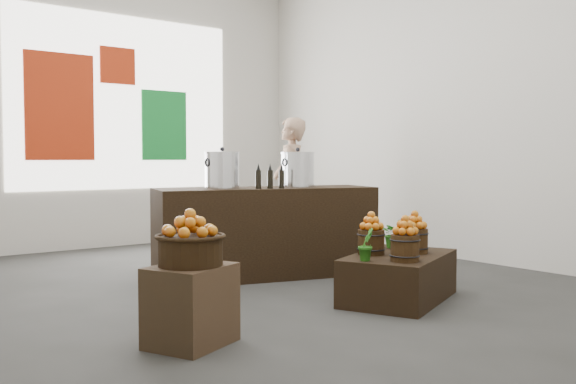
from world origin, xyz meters
TOP-DOWN VIEW (x-y plane):
  - ground at (0.00, 0.00)m, footprint 7.00×7.00m
  - back_wall at (0.00, 3.50)m, footprint 6.00×0.04m
  - back_opening at (0.30, 3.48)m, footprint 3.20×0.02m
  - deco_red_left at (-0.60, 3.47)m, footprint 0.90×0.04m
  - deco_green_right at (0.90, 3.47)m, footprint 0.70×0.04m
  - deco_red_upper at (0.20, 3.47)m, footprint 0.50×0.04m
  - crate at (-1.36, -1.34)m, footprint 0.65×0.60m
  - wicker_basket at (-1.36, -1.34)m, footprint 0.42×0.42m
  - apples_in_basket at (-1.36, -1.34)m, footprint 0.33×0.33m
  - display_table at (0.72, -1.26)m, footprint 1.34×1.11m
  - apple_bucket_front_left at (0.48, -1.54)m, footprint 0.23×0.23m
  - apples_in_bucket_front_left at (0.48, -1.54)m, footprint 0.17×0.17m
  - apple_bucket_front_right at (0.89, -1.28)m, footprint 0.23×0.23m
  - apples_in_bucket_front_right at (0.89, -1.28)m, footprint 0.17×0.17m
  - apple_bucket_rear at (0.53, -1.11)m, footprint 0.23×0.23m
  - apples_in_bucket_rear at (0.53, -1.11)m, footprint 0.17×0.17m
  - herb_garnish_right at (0.98, -0.96)m, footprint 0.26×0.23m
  - herb_garnish_left at (0.25, -1.33)m, footprint 0.18×0.16m
  - counter at (0.47, 0.36)m, footprint 2.36×1.33m
  - stock_pot_left at (0.03, 0.49)m, footprint 0.35×0.35m
  - stock_pot_center at (0.81, 0.26)m, footprint 0.35×0.35m
  - oil_cruets at (0.41, 0.15)m, footprint 0.25×0.13m
  - shopper at (1.76, 1.61)m, footprint 0.76×0.73m

SIDE VIEW (x-z plane):
  - ground at x=0.00m, z-range 0.00..0.00m
  - display_table at x=0.72m, z-range 0.00..0.40m
  - crate at x=-1.36m, z-range 0.00..0.53m
  - counter at x=0.47m, z-range 0.00..0.92m
  - apple_bucket_front_left at x=0.48m, z-range 0.40..0.61m
  - apple_bucket_front_right at x=0.89m, z-range 0.40..0.61m
  - apple_bucket_rear at x=0.53m, z-range 0.40..0.61m
  - herb_garnish_left at x=0.25m, z-range 0.40..0.66m
  - herb_garnish_right at x=0.98m, z-range 0.40..0.67m
  - wicker_basket at x=-1.36m, z-range 0.53..0.72m
  - apples_in_bucket_front_left at x=0.48m, z-range 0.61..0.76m
  - apples_in_bucket_front_right at x=0.89m, z-range 0.61..0.76m
  - apples_in_bucket_rear at x=0.53m, z-range 0.61..0.76m
  - apples_in_basket at x=-1.36m, z-range 0.72..0.89m
  - shopper at x=1.76m, z-range 0.00..1.76m
  - oil_cruets at x=0.41m, z-range 0.92..1.18m
  - stock_pot_left at x=0.03m, z-range 0.92..1.27m
  - stock_pot_center at x=0.81m, z-range 0.92..1.27m
  - deco_green_right at x=0.90m, z-range 1.20..2.20m
  - deco_red_left at x=-0.60m, z-range 1.20..2.60m
  - back_wall at x=0.00m, z-range 0.00..4.00m
  - back_opening at x=0.30m, z-range 0.80..3.20m
  - deco_red_upper at x=0.20m, z-range 2.25..2.75m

